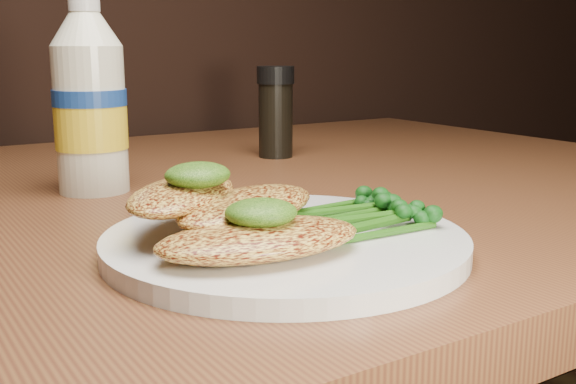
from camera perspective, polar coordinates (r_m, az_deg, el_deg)
plate at (r=0.47m, az=-0.23°, el=-4.18°), size 0.25×0.25×0.01m
chicken_front at (r=0.42m, az=-2.36°, el=-3.90°), size 0.14×0.08×0.02m
chicken_mid at (r=0.46m, az=-3.36°, el=-1.18°), size 0.14×0.12×0.02m
chicken_back at (r=0.47m, az=-8.70°, el=-0.20°), size 0.13×0.13×0.02m
pesto_front at (r=0.42m, az=-2.24°, el=-1.70°), size 0.06×0.05×0.02m
pesto_back at (r=0.46m, az=-7.47°, el=1.41°), size 0.05×0.05×0.02m
broccolini_bundle at (r=0.49m, az=5.08°, el=-1.72°), size 0.13×0.11×0.02m
mayo_bottle at (r=0.68m, az=-16.10°, el=8.02°), size 0.08×0.08×0.19m
pepper_grinder at (r=0.86m, az=-1.03°, el=6.61°), size 0.06×0.06×0.11m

